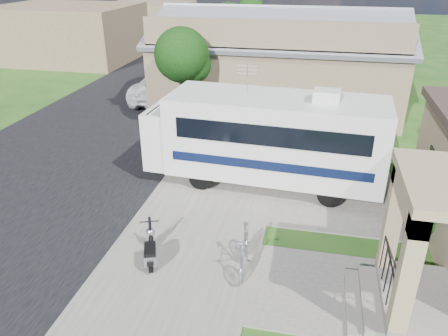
% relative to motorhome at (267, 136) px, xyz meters
% --- Properties ---
extents(ground, '(120.00, 120.00, 0.00)m').
position_rel_motorhome_xyz_m(ground, '(-0.58, -4.33, -1.75)').
color(ground, '#1C4913').
extents(street_slab, '(9.00, 80.00, 0.02)m').
position_rel_motorhome_xyz_m(street_slab, '(-8.08, 5.67, -1.74)').
color(street_slab, black).
rests_on(street_slab, ground).
extents(sidewalk_slab, '(4.00, 80.00, 0.06)m').
position_rel_motorhome_xyz_m(sidewalk_slab, '(-1.58, 5.67, -1.72)').
color(sidewalk_slab, '#636059').
rests_on(sidewalk_slab, ground).
extents(driveway_slab, '(7.00, 6.00, 0.05)m').
position_rel_motorhome_xyz_m(driveway_slab, '(0.92, 0.17, -1.73)').
color(driveway_slab, '#636059').
rests_on(driveway_slab, ground).
extents(walk_slab, '(4.00, 3.00, 0.05)m').
position_rel_motorhome_xyz_m(walk_slab, '(2.42, -5.33, -1.73)').
color(walk_slab, '#636059').
rests_on(walk_slab, ground).
extents(warehouse, '(12.50, 8.40, 5.04)m').
position_rel_motorhome_xyz_m(warehouse, '(-0.58, 9.64, 0.24)').
color(warehouse, brown).
rests_on(warehouse, ground).
extents(distant_bldg_far, '(10.00, 8.00, 4.00)m').
position_rel_motorhome_xyz_m(distant_bldg_far, '(-17.58, 17.67, 0.25)').
color(distant_bldg_far, brown).
rests_on(distant_bldg_far, ground).
extents(distant_bldg_near, '(8.00, 7.00, 3.20)m').
position_rel_motorhome_xyz_m(distant_bldg_near, '(-15.58, 29.67, -0.15)').
color(distant_bldg_near, brown).
rests_on(distant_bldg_near, ground).
extents(street_tree_a, '(2.44, 2.40, 4.58)m').
position_rel_motorhome_xyz_m(street_tree_a, '(-4.28, 4.72, 1.50)').
color(street_tree_a, black).
rests_on(street_tree_a, ground).
extents(street_tree_b, '(2.44, 2.40, 4.73)m').
position_rel_motorhome_xyz_m(street_tree_b, '(-4.28, 14.72, 1.64)').
color(street_tree_b, black).
rests_on(street_tree_b, ground).
extents(street_tree_c, '(2.44, 2.40, 4.42)m').
position_rel_motorhome_xyz_m(street_tree_c, '(-4.28, 23.72, 1.35)').
color(street_tree_c, black).
rests_on(street_tree_c, ground).
extents(motorhome, '(8.10, 2.98, 4.09)m').
position_rel_motorhome_xyz_m(motorhome, '(0.00, 0.00, 0.00)').
color(motorhome, silver).
rests_on(motorhome, ground).
extents(shrub, '(1.95, 1.86, 2.39)m').
position_rel_motorhome_xyz_m(shrub, '(4.71, -2.19, -0.53)').
color(shrub, black).
rests_on(shrub, ground).
extents(scooter, '(0.75, 1.40, 0.95)m').
position_rel_motorhome_xyz_m(scooter, '(-2.28, -5.18, -1.32)').
color(scooter, black).
rests_on(scooter, ground).
extents(bicycle, '(0.67, 1.89, 1.12)m').
position_rel_motorhome_xyz_m(bicycle, '(0.10, -4.91, -1.19)').
color(bicycle, '#9C9BA2').
rests_on(bicycle, ground).
extents(pickup_truck, '(2.90, 6.04, 1.66)m').
position_rel_motorhome_xyz_m(pickup_truck, '(-6.68, 8.99, -0.92)').
color(pickup_truck, white).
rests_on(pickup_truck, ground).
extents(van, '(2.84, 5.84, 1.64)m').
position_rel_motorhome_xyz_m(van, '(-7.37, 16.26, -0.93)').
color(van, white).
rests_on(van, ground).
extents(garden_hose, '(0.38, 0.38, 0.17)m').
position_rel_motorhome_xyz_m(garden_hose, '(3.11, -4.53, -1.67)').
color(garden_hose, '#125E22').
rests_on(garden_hose, ground).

